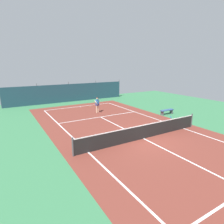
{
  "coord_description": "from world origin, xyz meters",
  "views": [
    {
      "loc": [
        -8.08,
        -9.33,
        4.93
      ],
      "look_at": [
        0.17,
        4.48,
        0.9
      ],
      "focal_mm": 30.36,
      "sensor_mm": 36.0,
      "label": 1
    }
  ],
  "objects_px": {
    "tennis_player": "(97,104)",
    "tennis_net": "(144,132)",
    "tennis_ball_near_player": "(90,106)",
    "parked_car": "(87,91)",
    "water_bottle": "(171,117)",
    "courtside_bench": "(167,111)"
  },
  "relations": [
    {
      "from": "parked_car",
      "to": "water_bottle",
      "type": "bearing_deg",
      "value": -92.81
    },
    {
      "from": "tennis_player",
      "to": "water_bottle",
      "type": "distance_m",
      "value": 7.49
    },
    {
      "from": "tennis_net",
      "to": "water_bottle",
      "type": "distance_m",
      "value": 6.08
    },
    {
      "from": "tennis_net",
      "to": "parked_car",
      "type": "xyz_separation_m",
      "value": [
        4.08,
        19.04,
        0.33
      ]
    },
    {
      "from": "parked_car",
      "to": "courtside_bench",
      "type": "relative_size",
      "value": 2.75
    },
    {
      "from": "tennis_player",
      "to": "tennis_ball_near_player",
      "type": "xyz_separation_m",
      "value": [
        0.53,
        3.09,
        -0.93
      ]
    },
    {
      "from": "water_bottle",
      "to": "tennis_ball_near_player",
      "type": "bearing_deg",
      "value": 117.07
    },
    {
      "from": "tennis_ball_near_player",
      "to": "parked_car",
      "type": "relative_size",
      "value": 0.01
    },
    {
      "from": "tennis_ball_near_player",
      "to": "courtside_bench",
      "type": "height_order",
      "value": "courtside_bench"
    },
    {
      "from": "tennis_net",
      "to": "parked_car",
      "type": "relative_size",
      "value": 2.3
    },
    {
      "from": "tennis_ball_near_player",
      "to": "parked_car",
      "type": "height_order",
      "value": "parked_car"
    },
    {
      "from": "tennis_player",
      "to": "parked_car",
      "type": "relative_size",
      "value": 0.37
    },
    {
      "from": "courtside_bench",
      "to": "water_bottle",
      "type": "xyz_separation_m",
      "value": [
        -0.81,
        -1.28,
        -0.25
      ]
    },
    {
      "from": "tennis_net",
      "to": "courtside_bench",
      "type": "relative_size",
      "value": 6.33
    },
    {
      "from": "tennis_net",
      "to": "water_bottle",
      "type": "height_order",
      "value": "tennis_net"
    },
    {
      "from": "courtside_bench",
      "to": "parked_car",
      "type": "bearing_deg",
      "value": 98.35
    },
    {
      "from": "tennis_player",
      "to": "tennis_net",
      "type": "bearing_deg",
      "value": 73.67
    },
    {
      "from": "tennis_ball_near_player",
      "to": "courtside_bench",
      "type": "xyz_separation_m",
      "value": [
        5.24,
        -7.37,
        0.34
      ]
    },
    {
      "from": "tennis_net",
      "to": "tennis_player",
      "type": "relative_size",
      "value": 6.17
    },
    {
      "from": "courtside_bench",
      "to": "water_bottle",
      "type": "relative_size",
      "value": 6.67
    },
    {
      "from": "water_bottle",
      "to": "parked_car",
      "type": "bearing_deg",
      "value": 94.91
    },
    {
      "from": "tennis_net",
      "to": "tennis_ball_near_player",
      "type": "distance_m",
      "value": 11.29
    }
  ]
}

